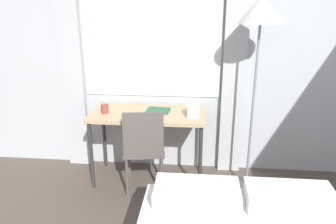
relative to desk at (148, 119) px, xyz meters
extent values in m
cube|color=silver|center=(0.40, 0.36, 0.65)|extent=(5.26, 0.05, 2.70)
cube|color=white|center=(0.00, 0.33, 0.90)|extent=(1.48, 0.01, 1.50)
cube|color=silver|center=(-0.88, 0.29, 0.60)|extent=(0.24, 0.06, 2.60)
cube|color=silver|center=(0.88, 0.29, 0.60)|extent=(0.24, 0.06, 2.60)
cube|color=tan|center=(0.00, 0.00, 0.05)|extent=(1.18, 0.55, 0.04)
cylinder|color=#333333|center=(-0.55, -0.24, -0.33)|extent=(0.04, 0.04, 0.72)
cylinder|color=#333333|center=(0.55, -0.24, -0.33)|extent=(0.04, 0.04, 0.72)
cylinder|color=#333333|center=(-0.55, 0.24, -0.33)|extent=(0.04, 0.04, 0.72)
cylinder|color=#333333|center=(0.55, 0.24, -0.33)|extent=(0.04, 0.04, 0.72)
cube|color=#59514C|center=(-0.02, -0.17, -0.26)|extent=(0.46, 0.46, 0.05)
cube|color=#59514C|center=(0.01, -0.34, -0.02)|extent=(0.38, 0.09, 0.42)
cylinder|color=#59514C|center=(-0.16, -0.36, -0.49)|extent=(0.03, 0.03, 0.41)
cylinder|color=#59514C|center=(0.17, -0.31, -0.49)|extent=(0.03, 0.03, 0.41)
cylinder|color=#59514C|center=(-0.21, -0.02, -0.49)|extent=(0.03, 0.03, 0.41)
cylinder|color=#59514C|center=(0.12, 0.03, -0.49)|extent=(0.03, 0.03, 0.41)
cube|color=white|center=(0.52, -1.11, -0.14)|extent=(0.60, 0.32, 0.12)
cube|color=white|center=(1.16, -1.11, -0.14)|extent=(0.60, 0.32, 0.12)
cylinder|color=#4C4C51|center=(1.04, -0.07, -0.68)|extent=(0.31, 0.31, 0.03)
cylinder|color=gray|center=(1.04, -0.07, 0.15)|extent=(0.02, 0.02, 1.63)
cone|color=silver|center=(1.04, -0.07, 1.08)|extent=(0.40, 0.40, 0.24)
cube|color=silver|center=(0.47, -0.05, 0.11)|extent=(0.11, 0.19, 0.09)
cube|color=silver|center=(0.47, -0.05, 0.17)|extent=(0.13, 0.07, 0.02)
cube|color=#33664C|center=(0.10, 0.04, 0.08)|extent=(0.25, 0.19, 0.02)
cube|color=white|center=(0.10, 0.04, 0.08)|extent=(0.23, 0.18, 0.01)
cylinder|color=#993F33|center=(-0.44, -0.05, 0.11)|extent=(0.08, 0.08, 0.09)
camera|label=1|loc=(0.50, -3.14, 1.16)|focal=35.00mm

